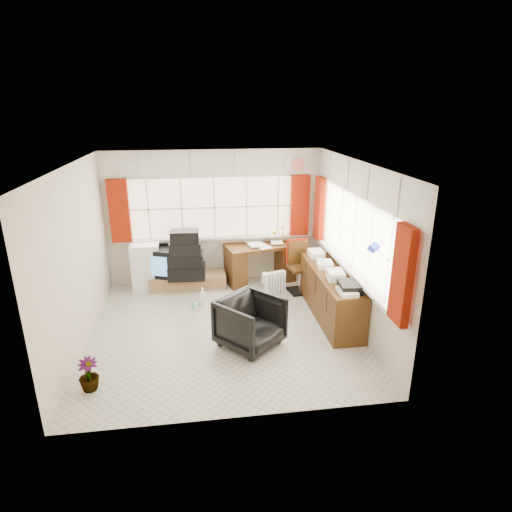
{
  "coord_description": "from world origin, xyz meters",
  "views": [
    {
      "loc": [
        -0.33,
        -5.83,
        3.24
      ],
      "look_at": [
        0.58,
        0.55,
        0.96
      ],
      "focal_mm": 30.0,
      "sensor_mm": 36.0,
      "label": 1
    }
  ],
  "objects_px": {
    "mini_fridge": "(146,266)",
    "task_chair": "(298,264)",
    "office_chair": "(250,322)",
    "desk": "(260,261)",
    "crt_tv": "(162,261)",
    "desk_lamp": "(283,231)",
    "tv_bench": "(188,280)",
    "radiator": "(275,289)",
    "credenza": "(330,293)"
  },
  "relations": [
    {
      "from": "mini_fridge",
      "to": "task_chair",
      "type": "bearing_deg",
      "value": -10.36
    },
    {
      "from": "office_chair",
      "to": "mini_fridge",
      "type": "bearing_deg",
      "value": 83.62
    },
    {
      "from": "desk",
      "to": "crt_tv",
      "type": "bearing_deg",
      "value": -179.34
    },
    {
      "from": "desk_lamp",
      "to": "mini_fridge",
      "type": "distance_m",
      "value": 2.63
    },
    {
      "from": "desk",
      "to": "tv_bench",
      "type": "height_order",
      "value": "desk"
    },
    {
      "from": "tv_bench",
      "to": "task_chair",
      "type": "bearing_deg",
      "value": -11.96
    },
    {
      "from": "tv_bench",
      "to": "crt_tv",
      "type": "xyz_separation_m",
      "value": [
        -0.47,
        0.06,
        0.39
      ]
    },
    {
      "from": "desk_lamp",
      "to": "radiator",
      "type": "distance_m",
      "value": 1.22
    },
    {
      "from": "desk_lamp",
      "to": "office_chair",
      "type": "xyz_separation_m",
      "value": [
        -0.92,
        -2.28,
        -0.65
      ]
    },
    {
      "from": "radiator",
      "to": "desk_lamp",
      "type": "bearing_deg",
      "value": 71.34
    },
    {
      "from": "credenza",
      "to": "mini_fridge",
      "type": "height_order",
      "value": "mini_fridge"
    },
    {
      "from": "credenza",
      "to": "crt_tv",
      "type": "distance_m",
      "value": 3.17
    },
    {
      "from": "desk",
      "to": "mini_fridge",
      "type": "xyz_separation_m",
      "value": [
        -2.14,
        -0.0,
        0.02
      ]
    },
    {
      "from": "desk",
      "to": "credenza",
      "type": "xyz_separation_m",
      "value": [
        0.9,
        -1.6,
        -0.02
      ]
    },
    {
      "from": "radiator",
      "to": "tv_bench",
      "type": "height_order",
      "value": "radiator"
    },
    {
      "from": "credenza",
      "to": "tv_bench",
      "type": "xyz_separation_m",
      "value": [
        -2.28,
        1.52,
        -0.27
      ]
    },
    {
      "from": "task_chair",
      "to": "credenza",
      "type": "bearing_deg",
      "value": -76.18
    },
    {
      "from": "tv_bench",
      "to": "crt_tv",
      "type": "height_order",
      "value": "crt_tv"
    },
    {
      "from": "radiator",
      "to": "mini_fridge",
      "type": "height_order",
      "value": "mini_fridge"
    },
    {
      "from": "crt_tv",
      "to": "desk",
      "type": "bearing_deg",
      "value": 0.66
    },
    {
      "from": "tv_bench",
      "to": "mini_fridge",
      "type": "xyz_separation_m",
      "value": [
        -0.76,
        0.08,
        0.31
      ]
    },
    {
      "from": "desk",
      "to": "crt_tv",
      "type": "distance_m",
      "value": 1.85
    },
    {
      "from": "task_chair",
      "to": "radiator",
      "type": "height_order",
      "value": "task_chair"
    },
    {
      "from": "credenza",
      "to": "mini_fridge",
      "type": "relative_size",
      "value": 2.31
    },
    {
      "from": "credenza",
      "to": "crt_tv",
      "type": "height_order",
      "value": "credenza"
    },
    {
      "from": "desk",
      "to": "tv_bench",
      "type": "xyz_separation_m",
      "value": [
        -1.38,
        -0.08,
        -0.29
      ]
    },
    {
      "from": "tv_bench",
      "to": "office_chair",
      "type": "bearing_deg",
      "value": -68.33
    },
    {
      "from": "office_chair",
      "to": "mini_fridge",
      "type": "xyz_separation_m",
      "value": [
        -1.65,
        2.32,
        0.07
      ]
    },
    {
      "from": "credenza",
      "to": "desk",
      "type": "bearing_deg",
      "value": 119.27
    },
    {
      "from": "task_chair",
      "to": "credenza",
      "type": "distance_m",
      "value": 1.13
    },
    {
      "from": "task_chair",
      "to": "crt_tv",
      "type": "bearing_deg",
      "value": 168.95
    },
    {
      "from": "desk_lamp",
      "to": "crt_tv",
      "type": "distance_m",
      "value": 2.33
    },
    {
      "from": "desk",
      "to": "radiator",
      "type": "height_order",
      "value": "desk"
    },
    {
      "from": "desk_lamp",
      "to": "mini_fridge",
      "type": "xyz_separation_m",
      "value": [
        -2.56,
        0.04,
        -0.58
      ]
    },
    {
      "from": "desk",
      "to": "crt_tv",
      "type": "relative_size",
      "value": 1.93
    },
    {
      "from": "tv_bench",
      "to": "mini_fridge",
      "type": "bearing_deg",
      "value": 173.97
    },
    {
      "from": "task_chair",
      "to": "tv_bench",
      "type": "relative_size",
      "value": 0.68
    },
    {
      "from": "desk",
      "to": "radiator",
      "type": "bearing_deg",
      "value": -82.35
    },
    {
      "from": "desk_lamp",
      "to": "crt_tv",
      "type": "relative_size",
      "value": 0.53
    },
    {
      "from": "office_chair",
      "to": "crt_tv",
      "type": "relative_size",
      "value": 1.09
    },
    {
      "from": "task_chair",
      "to": "mini_fridge",
      "type": "bearing_deg",
      "value": 169.64
    },
    {
      "from": "office_chair",
      "to": "credenza",
      "type": "relative_size",
      "value": 0.4
    },
    {
      "from": "radiator",
      "to": "credenza",
      "type": "height_order",
      "value": "credenza"
    },
    {
      "from": "radiator",
      "to": "crt_tv",
      "type": "relative_size",
      "value": 0.75
    },
    {
      "from": "desk_lamp",
      "to": "task_chair",
      "type": "distance_m",
      "value": 0.71
    },
    {
      "from": "crt_tv",
      "to": "desk_lamp",
      "type": "bearing_deg",
      "value": -0.58
    },
    {
      "from": "desk",
      "to": "mini_fridge",
      "type": "bearing_deg",
      "value": -179.99
    },
    {
      "from": "desk_lamp",
      "to": "office_chair",
      "type": "relative_size",
      "value": 0.48
    },
    {
      "from": "credenza",
      "to": "crt_tv",
      "type": "bearing_deg",
      "value": 150.14
    },
    {
      "from": "office_chair",
      "to": "mini_fridge",
      "type": "relative_size",
      "value": 0.91
    }
  ]
}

